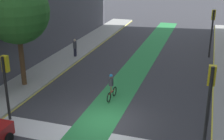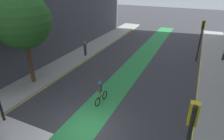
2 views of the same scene
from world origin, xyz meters
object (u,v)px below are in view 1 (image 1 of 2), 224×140
(traffic_signal_near_right, at_px, (210,94))
(traffic_signal_far_right, at_px, (213,24))
(pedestrian_sidewalk_left_a, at_px, (75,47))
(cyclist_in_lane, at_px, (111,86))
(street_tree_near, at_px, (17,12))
(traffic_signal_near_left, at_px, (6,75))

(traffic_signal_near_right, xyz_separation_m, traffic_signal_far_right, (-0.07, 16.24, 0.00))
(traffic_signal_near_right, height_order, pedestrian_sidewalk_left_a, traffic_signal_near_right)
(traffic_signal_far_right, distance_m, cyclist_in_lane, 13.54)
(traffic_signal_far_right, xyz_separation_m, street_tree_near, (-12.98, -11.66, 2.38))
(traffic_signal_near_left, relative_size, street_tree_near, 0.51)
(traffic_signal_near_right, height_order, cyclist_in_lane, traffic_signal_near_right)
(traffic_signal_far_right, bearing_deg, cyclist_in_lane, -117.09)
(cyclist_in_lane, bearing_deg, traffic_signal_near_left, -138.85)
(traffic_signal_near_left, bearing_deg, traffic_signal_far_right, 55.81)
(street_tree_near, bearing_deg, traffic_signal_near_right, -19.34)
(cyclist_in_lane, height_order, street_tree_near, street_tree_near)
(cyclist_in_lane, height_order, pedestrian_sidewalk_left_a, cyclist_in_lane)
(street_tree_near, bearing_deg, traffic_signal_far_right, 41.93)
(traffic_signal_near_right, xyz_separation_m, cyclist_in_lane, (-6.15, 4.35, -2.19))
(traffic_signal_near_right, relative_size, cyclist_in_lane, 2.44)
(traffic_signal_near_right, bearing_deg, cyclist_in_lane, 144.75)
(traffic_signal_far_right, bearing_deg, traffic_signal_near_left, -124.19)
(traffic_signal_near_right, bearing_deg, traffic_signal_near_left, 179.72)
(pedestrian_sidewalk_left_a, height_order, street_tree_near, street_tree_near)
(cyclist_in_lane, relative_size, pedestrian_sidewalk_left_a, 1.10)
(traffic_signal_far_right, bearing_deg, street_tree_near, -138.07)
(traffic_signal_near_right, height_order, traffic_signal_far_right, traffic_signal_far_right)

